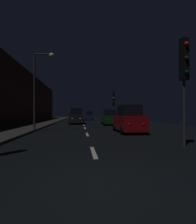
% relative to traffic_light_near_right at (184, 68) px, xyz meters
% --- Properties ---
extents(ground, '(25.19, 84.00, 0.02)m').
position_rel_traffic_light_near_right_xyz_m(ground, '(-4.20, 20.61, -3.58)').
color(ground, black).
extents(sidewalk_left, '(4.40, 84.00, 0.15)m').
position_rel_traffic_light_near_right_xyz_m(sidewalk_left, '(-10.59, 20.61, -3.49)').
color(sidewalk_left, '#33302D').
rests_on(sidewalk_left, ground).
extents(building_facade_left, '(0.80, 63.00, 8.25)m').
position_rel_traffic_light_near_right_xyz_m(building_facade_left, '(-13.19, 17.11, 0.55)').
color(building_facade_left, '#472319').
rests_on(building_facade_left, ground).
extents(lane_centerline, '(0.16, 22.84, 0.01)m').
position_rel_traffic_light_near_right_xyz_m(lane_centerline, '(-4.20, 10.17, -3.56)').
color(lane_centerline, beige).
rests_on(lane_centerline, ground).
extents(traffic_light_near_right, '(0.35, 0.48, 4.91)m').
position_rel_traffic_light_near_right_xyz_m(traffic_light_near_right, '(0.00, 0.00, 0.00)').
color(traffic_light_near_right, '#38383A').
rests_on(traffic_light_near_right, ground).
extents(traffic_light_far_right, '(0.37, 0.48, 4.53)m').
position_rel_traffic_light_near_right_xyz_m(traffic_light_far_right, '(-0.11, 17.26, -0.31)').
color(traffic_light_far_right, '#38383A').
rests_on(traffic_light_far_right, ground).
extents(streetlamp_overhead, '(1.70, 0.44, 6.60)m').
position_rel_traffic_light_near_right_xyz_m(streetlamp_overhead, '(-8.01, 8.00, 0.86)').
color(streetlamp_overhead, '#2D2D30').
rests_on(streetlamp_overhead, ground).
extents(car_approaching_headlights, '(2.06, 4.46, 2.25)m').
position_rel_traffic_light_near_right_xyz_m(car_approaching_headlights, '(-5.17, 18.70, -2.54)').
color(car_approaching_headlights, black).
rests_on(car_approaching_headlights, ground).
extents(car_parked_right_far, '(1.81, 3.91, 1.97)m').
position_rel_traffic_light_near_right_xyz_m(car_parked_right_far, '(-0.90, 16.00, -2.67)').
color(car_parked_right_far, '#0F3819').
rests_on(car_parked_right_far, ground).
extents(car_parked_right_near, '(1.95, 4.21, 2.12)m').
position_rel_traffic_light_near_right_xyz_m(car_parked_right_near, '(-0.90, 6.27, -2.60)').
color(car_parked_right_near, maroon).
rests_on(car_parked_right_near, ground).
extents(car_distant_taillights, '(1.81, 3.91, 1.97)m').
position_rel_traffic_light_near_right_xyz_m(car_distant_taillights, '(-2.65, 33.74, -2.67)').
color(car_distant_taillights, '#141E51').
rests_on(car_distant_taillights, ground).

